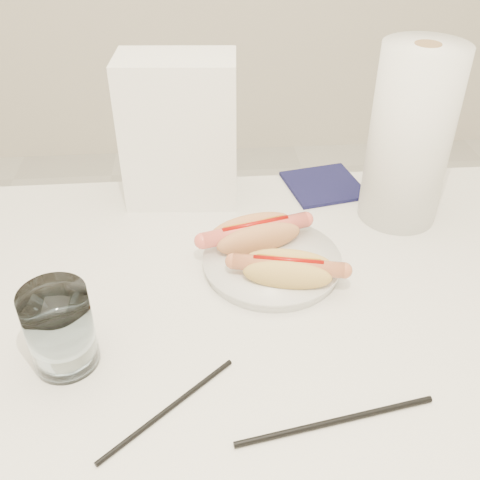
{
  "coord_description": "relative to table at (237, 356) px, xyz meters",
  "views": [
    {
      "loc": [
        -0.04,
        -0.54,
        1.29
      ],
      "look_at": [
        0.01,
        0.1,
        0.82
      ],
      "focal_mm": 42.02,
      "sensor_mm": 36.0,
      "label": 1
    }
  ],
  "objects": [
    {
      "name": "hotdog_right",
      "position": [
        0.08,
        0.07,
        0.1
      ],
      "size": [
        0.16,
        0.09,
        0.04
      ],
      "rotation": [
        0.0,
        0.0,
        -0.22
      ],
      "color": "#E6B759",
      "rests_on": "plate"
    },
    {
      "name": "water_glass",
      "position": [
        -0.22,
        -0.04,
        0.12
      ],
      "size": [
        0.08,
        0.08,
        0.11
      ],
      "primitive_type": "cylinder",
      "color": "silver",
      "rests_on": "table"
    },
    {
      "name": "chopstick_near",
      "position": [
        -0.09,
        -0.13,
        0.06
      ],
      "size": [
        0.15,
        0.13,
        0.01
      ],
      "primitive_type": "cylinder",
      "rotation": [
        0.0,
        1.57,
        0.71
      ],
      "color": "black",
      "rests_on": "table"
    },
    {
      "name": "navy_napkin",
      "position": [
        0.19,
        0.35,
        0.06
      ],
      "size": [
        0.15,
        0.15,
        0.01
      ],
      "primitive_type": "cube",
      "rotation": [
        0.0,
        0.0,
        0.2
      ],
      "color": "#121239",
      "rests_on": "table"
    },
    {
      "name": "table",
      "position": [
        0.0,
        0.0,
        0.0
      ],
      "size": [
        1.2,
        0.8,
        0.75
      ],
      "color": "white",
      "rests_on": "ground"
    },
    {
      "name": "hotdog_left",
      "position": [
        0.04,
        0.16,
        0.1
      ],
      "size": [
        0.17,
        0.1,
        0.05
      ],
      "rotation": [
        0.0,
        0.0,
        0.26
      ],
      "color": "tan",
      "rests_on": "plate"
    },
    {
      "name": "napkin_box",
      "position": [
        -0.07,
        0.34,
        0.19
      ],
      "size": [
        0.2,
        0.12,
        0.25
      ],
      "primitive_type": "cube",
      "rotation": [
        0.0,
        0.0,
        -0.08
      ],
      "color": "white",
      "rests_on": "table"
    },
    {
      "name": "chopstick_far",
      "position": [
        0.1,
        -0.16,
        0.06
      ],
      "size": [
        0.23,
        0.05,
        0.01
      ],
      "primitive_type": "cylinder",
      "rotation": [
        0.0,
        1.57,
        0.18
      ],
      "color": "black",
      "rests_on": "table"
    },
    {
      "name": "plate",
      "position": [
        0.06,
        0.12,
        0.07
      ],
      "size": [
        0.21,
        0.21,
        0.02
      ],
      "primitive_type": "cylinder",
      "rotation": [
        0.0,
        0.0,
        0.04
      ],
      "color": "white",
      "rests_on": "table"
    },
    {
      "name": "paper_towel_roll",
      "position": [
        0.29,
        0.25,
        0.21
      ],
      "size": [
        0.13,
        0.13,
        0.29
      ],
      "primitive_type": "cylinder",
      "rotation": [
        0.0,
        0.0,
        0.01
      ],
      "color": "white",
      "rests_on": "table"
    }
  ]
}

